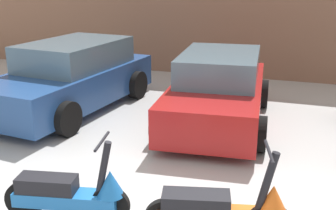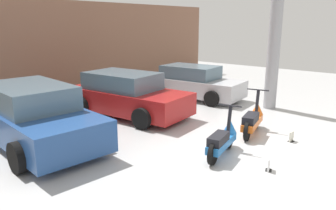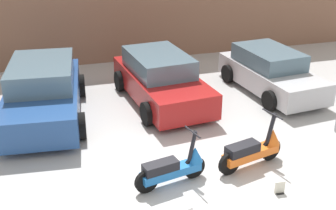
# 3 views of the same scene
# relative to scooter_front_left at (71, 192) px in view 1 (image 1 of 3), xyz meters

# --- Properties ---
(wall_back) EXTENTS (19.60, 0.12, 3.73)m
(wall_back) POSITION_rel_scooter_front_left_xyz_m (0.57, 7.98, 1.49)
(wall_back) COLOR #845B47
(wall_back) RESTS_ON ground_plane
(scooter_front_left) EXTENTS (1.52, 0.63, 1.07)m
(scooter_front_left) POSITION_rel_scooter_front_left_xyz_m (0.00, 0.00, 0.00)
(scooter_front_left) COLOR black
(scooter_front_left) RESTS_ON ground_plane
(car_rear_left) EXTENTS (2.41, 4.44, 1.45)m
(car_rear_left) POSITION_rel_scooter_front_left_xyz_m (-2.32, 3.90, 0.31)
(car_rear_left) COLOR navy
(car_rear_left) RESTS_ON ground_plane
(car_rear_center) EXTENTS (2.23, 4.15, 1.36)m
(car_rear_center) POSITION_rel_scooter_front_left_xyz_m (0.88, 4.04, 0.27)
(car_rear_center) COLOR maroon
(car_rear_center) RESTS_ON ground_plane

